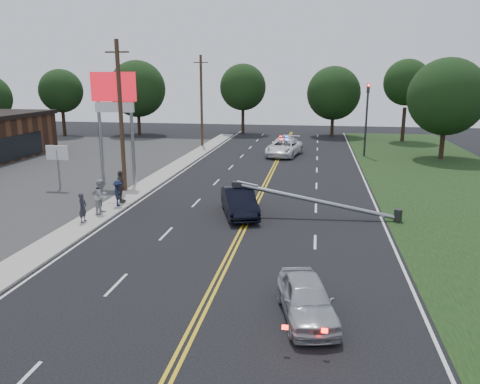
% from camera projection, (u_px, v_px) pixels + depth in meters
% --- Properties ---
extents(ground, '(120.00, 120.00, 0.00)m').
position_uv_depth(ground, '(222.00, 270.00, 19.02)').
color(ground, black).
rests_on(ground, ground).
extents(sidewalk, '(1.80, 70.00, 0.12)m').
position_uv_depth(sidewalk, '(125.00, 199.00, 29.91)').
color(sidewalk, '#A39E93').
rests_on(sidewalk, ground).
extents(centerline_yellow, '(0.36, 80.00, 0.00)m').
position_uv_depth(centerline_yellow, '(255.00, 205.00, 28.60)').
color(centerline_yellow, gold).
rests_on(centerline_yellow, ground).
extents(pylon_sign, '(3.20, 0.35, 8.00)m').
position_uv_depth(pylon_sign, '(114.00, 101.00, 32.66)').
color(pylon_sign, gray).
rests_on(pylon_sign, ground).
extents(small_sign, '(1.60, 0.14, 3.10)m').
position_uv_depth(small_sign, '(57.00, 156.00, 32.17)').
color(small_sign, gray).
rests_on(small_sign, ground).
extents(traffic_signal, '(0.28, 0.41, 7.05)m').
position_uv_depth(traffic_signal, '(367.00, 113.00, 45.45)').
color(traffic_signal, '#2D2D30').
rests_on(traffic_signal, ground).
extents(fallen_streetlight, '(9.36, 0.44, 1.91)m').
position_uv_depth(fallen_streetlight, '(325.00, 202.00, 25.81)').
color(fallen_streetlight, '#2D2D30').
rests_on(fallen_streetlight, ground).
extents(utility_pole_mid, '(1.60, 0.28, 10.00)m').
position_uv_depth(utility_pole_mid, '(121.00, 117.00, 30.76)').
color(utility_pole_mid, '#382619').
rests_on(utility_pole_mid, ground).
extents(utility_pole_far, '(1.60, 0.28, 10.00)m').
position_uv_depth(utility_pole_far, '(201.00, 101.00, 51.84)').
color(utility_pole_far, '#382619').
rests_on(utility_pole_far, ground).
extents(tree_4, '(5.60, 5.60, 8.70)m').
position_uv_depth(tree_4, '(61.00, 91.00, 61.00)').
color(tree_4, black).
rests_on(tree_4, ground).
extents(tree_5, '(7.47, 7.47, 9.86)m').
position_uv_depth(tree_5, '(137.00, 89.00, 62.27)').
color(tree_5, black).
rests_on(tree_5, ground).
extents(tree_6, '(6.25, 6.25, 9.45)m').
position_uv_depth(tree_6, '(243.00, 87.00, 63.46)').
color(tree_6, black).
rests_on(tree_6, ground).
extents(tree_7, '(6.95, 6.95, 9.08)m').
position_uv_depth(tree_7, '(334.00, 93.00, 61.11)').
color(tree_7, black).
rests_on(tree_7, ground).
extents(tree_8, '(5.48, 5.48, 9.78)m').
position_uv_depth(tree_8, '(407.00, 83.00, 55.63)').
color(tree_8, black).
rests_on(tree_8, ground).
extents(tree_9, '(7.18, 7.18, 9.46)m').
position_uv_depth(tree_9, '(447.00, 97.00, 43.65)').
color(tree_9, black).
rests_on(tree_9, ground).
extents(crashed_sedan, '(2.99, 4.95, 1.54)m').
position_uv_depth(crashed_sedan, '(239.00, 202.00, 26.44)').
color(crashed_sedan, black).
rests_on(crashed_sedan, ground).
extents(waiting_sedan, '(2.41, 4.20, 1.35)m').
position_uv_depth(waiting_sedan, '(306.00, 298.00, 15.14)').
color(waiting_sedan, '#ABAFB3').
rests_on(waiting_sedan, ground).
extents(emergency_a, '(3.77, 6.25, 1.62)m').
position_uv_depth(emergency_a, '(284.00, 148.00, 46.48)').
color(emergency_a, white).
rests_on(emergency_a, ground).
extents(emergency_b, '(3.50, 5.76, 1.56)m').
position_uv_depth(emergency_b, '(283.00, 145.00, 48.85)').
color(emergency_b, silver).
rests_on(emergency_b, ground).
extents(bystander_a, '(0.39, 0.58, 1.58)m').
position_uv_depth(bystander_a, '(83.00, 208.00, 24.81)').
color(bystander_a, '#2A2932').
rests_on(bystander_a, sidewalk).
extents(bystander_b, '(0.79, 0.99, 1.96)m').
position_uv_depth(bystander_b, '(102.00, 196.00, 26.40)').
color(bystander_b, '#A5A4A9').
rests_on(bystander_b, sidewalk).
extents(bystander_c, '(0.93, 1.16, 1.56)m').
position_uv_depth(bystander_c, '(118.00, 193.00, 27.92)').
color(bystander_c, '#161F38').
rests_on(bystander_c, sidewalk).
extents(bystander_d, '(0.75, 1.25, 2.00)m').
position_uv_depth(bystander_d, '(121.00, 187.00, 28.64)').
color(bystander_d, '#504540').
rests_on(bystander_d, sidewalk).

